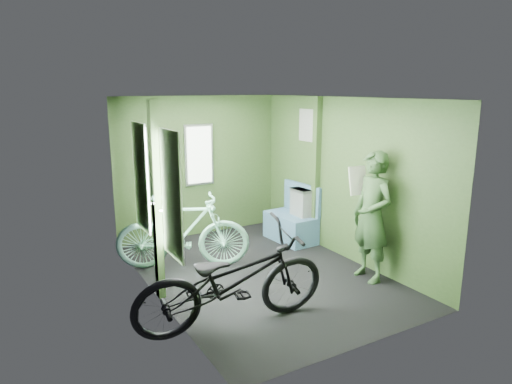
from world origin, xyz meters
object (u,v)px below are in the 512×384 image
at_px(bicycle_mint, 184,269).
at_px(waste_box, 303,215).
at_px(bicycle_black, 234,328).
at_px(bench_seat, 292,224).
at_px(passenger, 372,217).

height_order(bicycle_mint, waste_box, waste_box).
distance_m(bicycle_black, bench_seat, 2.92).
relative_size(bicycle_black, waste_box, 2.37).
bearing_deg(bicycle_mint, bicycle_black, -160.17).
bearing_deg(bicycle_mint, passenger, -102.87).
relative_size(bicycle_mint, passenger, 1.08).
bearing_deg(passenger, waste_box, 178.11).
bearing_deg(bench_seat, bicycle_mint, -175.16).
xyz_separation_m(bicycle_black, waste_box, (2.21, 1.89, 0.43)).
xyz_separation_m(bicycle_black, passenger, (2.10, 0.26, 0.84)).
relative_size(waste_box, bench_seat, 0.94).
xyz_separation_m(bicycle_black, bench_seat, (2.10, 2.02, 0.27)).
bearing_deg(bicycle_black, bicycle_mint, 0.95).
bearing_deg(waste_box, bicycle_black, -139.43).
bearing_deg(bicycle_mint, bench_seat, -57.75).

